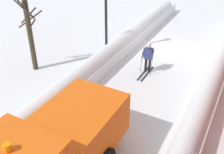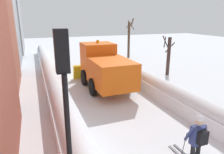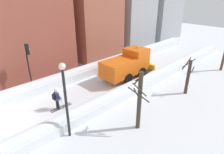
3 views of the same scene
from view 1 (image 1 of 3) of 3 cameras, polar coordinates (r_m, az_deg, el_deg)
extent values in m
cube|color=white|center=(11.60, -16.78, -9.37)|extent=(1.10, 36.00, 0.72)
cylinder|color=white|center=(11.38, -17.06, -7.99)|extent=(0.90, 34.20, 0.90)
cube|color=orange|center=(9.39, -7.22, -10.90)|extent=(2.30, 3.40, 1.60)
cylinder|color=orange|center=(6.92, -21.23, -13.60)|extent=(0.20, 0.20, 0.18)
cylinder|color=black|center=(10.42, -12.90, -12.81)|extent=(0.25, 1.10, 1.10)
cylinder|color=black|center=(15.16, 7.92, 2.40)|extent=(0.14, 0.14, 0.82)
cylinder|color=black|center=(15.23, 7.15, 2.59)|extent=(0.14, 0.14, 0.82)
cube|color=navy|center=(14.86, 7.72, 4.92)|extent=(0.42, 0.26, 0.62)
cube|color=black|center=(15.03, 8.03, 5.34)|extent=(0.32, 0.16, 0.44)
sphere|color=tan|center=(14.66, 7.85, 6.57)|extent=(0.24, 0.24, 0.24)
sphere|color=silver|center=(14.62, 7.88, 6.92)|extent=(0.22, 0.22, 0.22)
cylinder|color=navy|center=(14.69, 8.53, 4.66)|extent=(0.09, 0.33, 0.56)
cylinder|color=navy|center=(14.85, 6.65, 5.10)|extent=(0.09, 0.33, 0.56)
cube|color=black|center=(15.15, 7.46, 0.69)|extent=(0.09, 1.80, 0.03)
cube|color=black|center=(15.22, 6.70, 0.89)|extent=(0.09, 1.80, 0.03)
cylinder|color=#262628|center=(14.84, 8.34, 2.51)|extent=(0.02, 0.19, 1.19)
cylinder|color=#262628|center=(15.02, 6.21, 3.04)|extent=(0.02, 0.19, 1.19)
cylinder|color=black|center=(16.52, -1.27, 12.33)|extent=(0.16, 0.16, 4.59)
cylinder|color=#3B3325|center=(15.28, -16.87, 8.41)|extent=(0.28, 0.28, 4.12)
cylinder|color=#3B3325|center=(15.46, -16.86, 11.62)|extent=(1.18, 0.81, 0.98)
cylinder|color=#3B3325|center=(15.22, -17.20, 12.32)|extent=(0.79, 0.55, 0.89)
cylinder|color=#3B3325|center=(15.23, -16.55, 10.62)|extent=(0.72, 0.13, 0.75)
cylinder|color=#3B3325|center=(14.48, -18.11, 13.86)|extent=(0.79, 0.54, 1.26)
cylinder|color=#3B3325|center=(14.45, -18.65, 13.93)|extent=(1.09, 0.35, 1.07)
camera|label=2|loc=(17.13, 29.36, 17.56)|focal=32.86mm
camera|label=3|loc=(24.93, -16.30, 32.48)|focal=31.15mm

